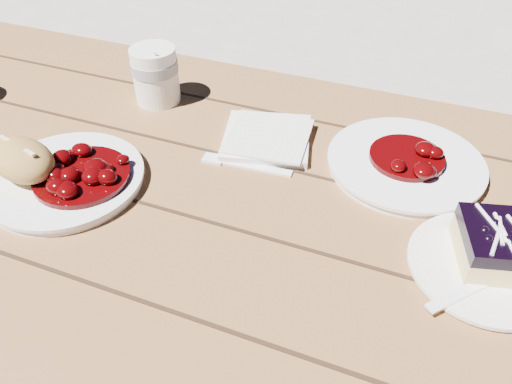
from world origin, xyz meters
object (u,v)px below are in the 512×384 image
(blueberry_cake, at_px, (500,245))
(second_plate, at_px, (405,164))
(dessert_plate, at_px, (484,267))
(coffee_cup, at_px, (156,75))
(picnic_table, at_px, (211,251))
(bread_roll, at_px, (22,160))
(main_plate, at_px, (66,180))

(blueberry_cake, relative_size, second_plate, 0.49)
(dessert_plate, distance_m, coffee_cup, 0.67)
(picnic_table, height_order, blueberry_cake, blueberry_cake)
(dessert_plate, bearing_deg, bread_roll, -173.77)
(main_plate, height_order, second_plate, same)
(blueberry_cake, height_order, coffee_cup, coffee_cup)
(picnic_table, bearing_deg, main_plate, -157.70)
(coffee_cup, distance_m, second_plate, 0.50)
(main_plate, xyz_separation_m, coffee_cup, (0.00, 0.28, 0.05))
(coffee_cup, bearing_deg, bread_roll, -101.09)
(dessert_plate, relative_size, second_plate, 0.77)
(main_plate, distance_m, blueberry_cake, 0.64)
(picnic_table, distance_m, bread_roll, 0.35)
(bread_roll, bearing_deg, second_plate, 25.30)
(bread_roll, height_order, second_plate, bread_roll)
(main_plate, distance_m, coffee_cup, 0.29)
(main_plate, relative_size, coffee_cup, 2.21)
(main_plate, height_order, bread_roll, bread_roll)
(second_plate, bearing_deg, bread_roll, -154.70)
(second_plate, bearing_deg, picnic_table, -151.76)
(second_plate, bearing_deg, dessert_plate, -54.61)
(dessert_plate, height_order, blueberry_cake, blueberry_cake)
(main_plate, distance_m, dessert_plate, 0.63)
(dessert_plate, bearing_deg, second_plate, 125.39)
(blueberry_cake, xyz_separation_m, coffee_cup, (-0.63, 0.22, 0.02))
(coffee_cup, bearing_deg, second_plate, -5.10)
(dessert_plate, bearing_deg, picnic_table, 176.06)
(second_plate, bearing_deg, main_plate, -154.14)
(picnic_table, height_order, second_plate, second_plate)
(coffee_cup, bearing_deg, dessert_plate, -20.23)
(coffee_cup, bearing_deg, blueberry_cake, -18.73)
(blueberry_cake, distance_m, coffee_cup, 0.67)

